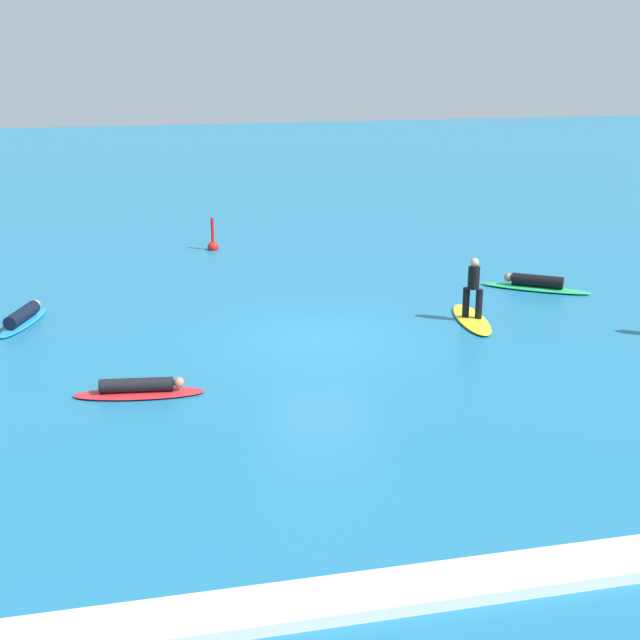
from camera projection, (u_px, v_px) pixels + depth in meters
name	position (u px, v px, depth m)	size (l,w,h in m)	color
ground_plane	(320.00, 339.00, 22.63)	(120.00, 120.00, 0.00)	#1E6B93
surfer_on_blue_board	(23.00, 317.00, 23.76)	(1.39, 2.66, 0.45)	#1E8CD1
surfer_on_green_board	(535.00, 285.00, 27.01)	(3.04, 2.38, 0.47)	#23B266
surfer_on_red_board	(140.00, 389.00, 19.04)	(2.82, 1.08, 0.38)	red
surfer_on_yellow_board	(472.00, 308.00, 23.96)	(1.14, 2.92, 1.72)	yellow
marker_buoy	(213.00, 245.00, 32.13)	(0.40, 0.40, 1.26)	red
wave_crest	(498.00, 578.00, 12.46)	(18.32, 0.90, 0.18)	white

